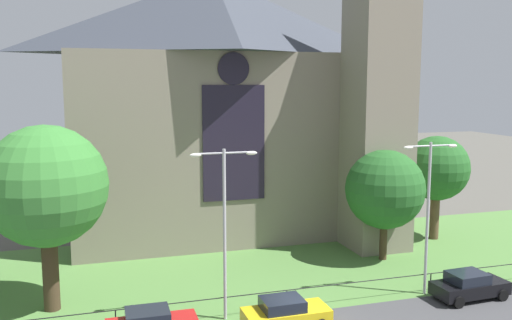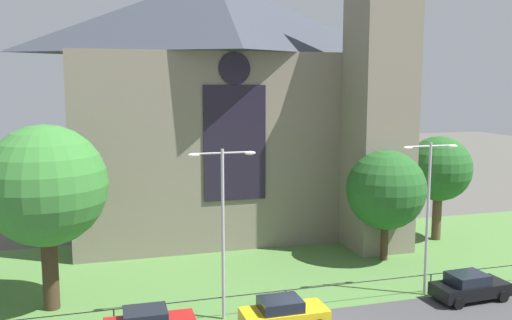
# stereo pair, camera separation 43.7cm
# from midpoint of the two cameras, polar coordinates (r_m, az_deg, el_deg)

# --- Properties ---
(ground) EXTENTS (160.00, 160.00, 0.00)m
(ground) POSITION_cam_midpoint_polar(r_m,az_deg,el_deg) (36.86, -0.55, -10.80)
(ground) COLOR #56544C
(grass_verge) EXTENTS (120.00, 20.00, 0.01)m
(grass_verge) POSITION_cam_midpoint_polar(r_m,az_deg,el_deg) (35.04, 0.35, -11.81)
(grass_verge) COLOR #517F3D
(grass_verge) RESTS_ON ground
(church_building) EXTENTS (23.20, 16.20, 26.00)m
(church_building) POSITION_cam_midpoint_polar(r_m,az_deg,el_deg) (43.55, -2.67, 5.88)
(church_building) COLOR gray
(church_building) RESTS_ON ground
(iron_railing) EXTENTS (34.95, 0.07, 1.13)m
(iron_railing) POSITION_cam_midpoint_polar(r_m,az_deg,el_deg) (29.81, 3.50, -13.46)
(iron_railing) COLOR black
(iron_railing) RESTS_ON ground
(tree_right_far) EXTENTS (4.88, 4.88, 7.91)m
(tree_right_far) POSITION_cam_midpoint_polar(r_m,az_deg,el_deg) (43.81, 18.58, -0.90)
(tree_right_far) COLOR brown
(tree_right_far) RESTS_ON ground
(tree_left_near) EXTENTS (6.29, 6.29, 9.78)m
(tree_left_near) POSITION_cam_midpoint_polar(r_m,az_deg,el_deg) (30.37, -20.43, -2.56)
(tree_left_near) COLOR #423021
(tree_left_near) RESTS_ON ground
(tree_right_near) EXTENTS (5.30, 5.30, 7.47)m
(tree_right_near) POSITION_cam_midpoint_polar(r_m,az_deg,el_deg) (37.83, 13.55, -3.01)
(tree_right_near) COLOR #423021
(tree_right_near) RESTS_ON ground
(streetlamp_near) EXTENTS (3.37, 0.26, 8.68)m
(streetlamp_near) POSITION_cam_midpoint_polar(r_m,az_deg,el_deg) (27.45, -2.98, -5.49)
(streetlamp_near) COLOR #B2B2B7
(streetlamp_near) RESTS_ON ground
(streetlamp_far) EXTENTS (3.37, 0.26, 8.64)m
(streetlamp_far) POSITION_cam_midpoint_polar(r_m,az_deg,el_deg) (32.10, 17.69, -3.92)
(streetlamp_far) COLOR #B2B2B7
(streetlamp_far) RESTS_ON ground
(parked_car_yellow) EXTENTS (4.21, 2.04, 1.51)m
(parked_car_yellow) POSITION_cam_midpoint_polar(r_m,az_deg,el_deg) (27.96, 3.29, -15.49)
(parked_car_yellow) COLOR gold
(parked_car_yellow) RESTS_ON ground
(parked_car_black) EXTENTS (4.28, 2.19, 1.51)m
(parked_car_black) POSITION_cam_midpoint_polar(r_m,az_deg,el_deg) (33.43, 21.47, -12.03)
(parked_car_black) COLOR black
(parked_car_black) RESTS_ON ground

